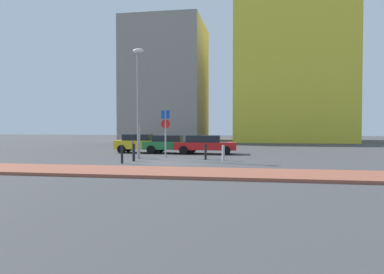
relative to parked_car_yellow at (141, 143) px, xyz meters
The scene contains 14 objects.
ground_plane 7.42m from the parked_car_yellow, 58.80° to the right, with size 120.00×120.00×0.00m, color #424244.
sidewalk_brick 12.49m from the parked_car_yellow, 72.14° to the right, with size 40.00×3.23×0.14m, color #93513D.
parked_car_yellow is the anchor object (origin of this frame).
parked_car_green 2.48m from the parked_car_yellow, ahead, with size 4.44×2.11×1.39m.
parked_car_red 5.13m from the parked_car_yellow, ahead, with size 4.66×2.11×1.40m.
parking_sign_post 5.05m from the parked_car_yellow, 52.60° to the right, with size 0.60×0.11×3.16m.
parking_meter 4.09m from the parked_car_yellow, 79.58° to the right, with size 0.18×0.14×1.47m.
street_lamp 6.23m from the parked_car_yellow, 73.47° to the right, with size 0.70×0.36×7.03m.
traffic_bollard_near 8.18m from the parked_car_yellow, 79.32° to the right, with size 0.13×0.13×1.04m, color black.
traffic_bollard_mid 7.63m from the parked_car_yellow, 40.40° to the right, with size 0.15×0.15×0.99m, color black.
traffic_bollard_far 8.83m from the parked_car_yellow, 38.00° to the right, with size 0.17×0.17×0.94m, color #B7B7BC.
traffic_bollard_edge 6.91m from the parked_car_yellow, 75.47° to the right, with size 0.17×0.17×1.05m, color black.
building_colorful_midrise 31.57m from the parked_car_yellow, 61.68° to the left, with size 15.04×14.84×27.97m, color gold.
building_under_construction 24.78m from the parked_car_yellow, 98.92° to the left, with size 10.57×11.76×16.64m, color gray.
Camera 1 is at (5.03, -20.91, 2.10)m, focal length 33.86 mm.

